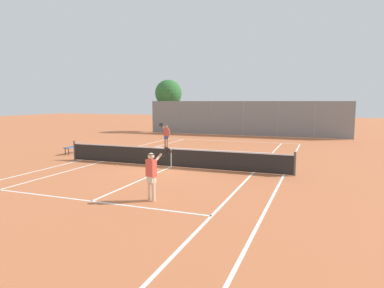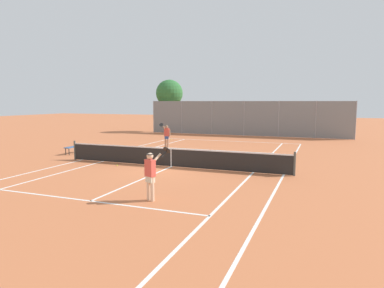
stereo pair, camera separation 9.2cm
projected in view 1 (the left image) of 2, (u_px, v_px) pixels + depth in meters
name	position (u px, v px, depth m)	size (l,w,h in m)	color
ground_plane	(171.00, 167.00, 17.18)	(120.00, 120.00, 0.00)	#BC663D
court_line_markings	(171.00, 167.00, 17.18)	(11.10, 23.90, 0.01)	silver
tennis_net	(171.00, 157.00, 17.12)	(12.00, 0.10, 1.07)	#474C47
player_near_side	(152.00, 173.00, 11.21)	(0.84, 0.69, 1.77)	beige
player_far_left	(166.00, 135.00, 24.16)	(0.55, 0.82, 1.77)	tan
loose_tennis_ball_0	(244.00, 170.00, 16.18)	(0.07, 0.07, 0.07)	#D1DB33
loose_tennis_ball_1	(171.00, 139.00, 29.13)	(0.07, 0.07, 0.07)	#D1DB33
loose_tennis_ball_2	(117.00, 165.00, 17.35)	(0.07, 0.07, 0.07)	#D1DB33
courtside_bench	(74.00, 147.00, 21.41)	(0.36, 1.50, 0.47)	#33598C
back_fence	(243.00, 118.00, 32.51)	(19.34, 0.08, 3.31)	gray
tree_behind_left	(169.00, 94.00, 36.80)	(2.90, 2.90, 5.59)	brown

